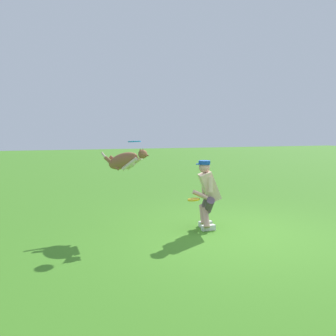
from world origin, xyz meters
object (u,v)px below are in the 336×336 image
(person, at_px, (207,192))
(frisbee_held, at_px, (194,199))
(dog, at_px, (125,161))
(frisbee_flying, at_px, (134,141))

(person, xyz_separation_m, frisbee_held, (0.35, 0.17, -0.09))
(person, bearing_deg, dog, -11.10)
(frisbee_held, bearing_deg, person, -154.53)
(person, xyz_separation_m, frisbee_flying, (1.30, -0.40, 0.96))
(frisbee_held, bearing_deg, frisbee_flying, -30.56)
(dog, bearing_deg, frisbee_held, 5.34)
(person, distance_m, frisbee_held, 0.40)
(person, height_order, frisbee_held, person)
(frisbee_flying, relative_size, frisbee_held, 1.08)
(frisbee_flying, bearing_deg, person, 163.04)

